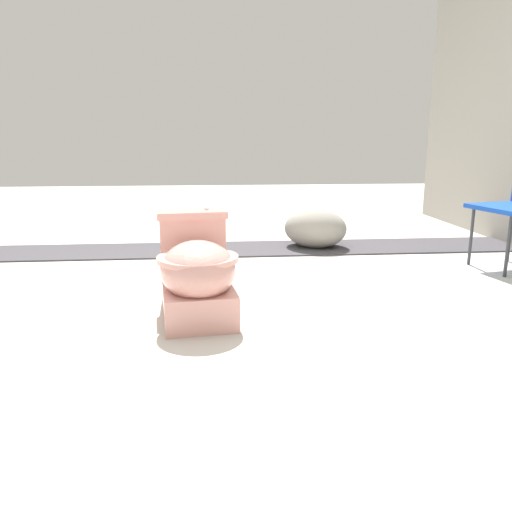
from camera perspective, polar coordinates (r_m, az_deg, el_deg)
name	(u,v)px	position (r m, az deg, el deg)	size (l,w,h in m)	color
ground_plane	(204,298)	(2.84, -5.93, -4.75)	(14.00, 14.00, 0.00)	beige
gravel_strip	(268,248)	(4.05, 1.37, 0.88)	(0.56, 8.00, 0.01)	#423F44
toilet	(196,273)	(2.51, -6.82, -1.92)	(0.67, 0.44, 0.52)	#E09E93
boulder_near	(315,228)	(4.11, 6.79, 3.16)	(0.51, 0.41, 0.32)	gray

